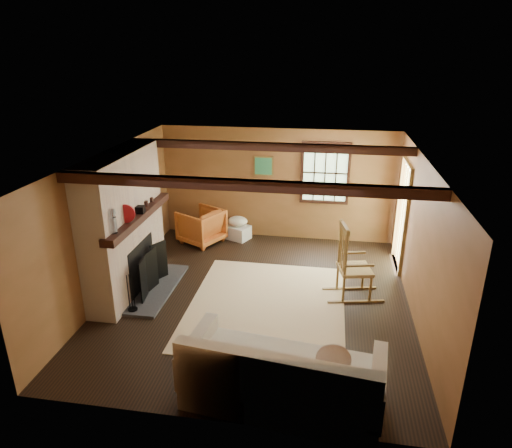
% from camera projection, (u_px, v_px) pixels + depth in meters
% --- Properties ---
extents(ground, '(5.50, 5.50, 0.00)m').
position_uv_depth(ground, '(257.00, 298.00, 7.68)').
color(ground, black).
rests_on(ground, ground).
extents(room_envelope, '(5.02, 5.52, 2.44)m').
position_uv_depth(room_envelope, '(273.00, 202.00, 7.30)').
color(room_envelope, brown).
rests_on(room_envelope, ground).
extents(fireplace, '(1.02, 2.30, 2.40)m').
position_uv_depth(fireplace, '(126.00, 230.00, 7.62)').
color(fireplace, '#A66740').
rests_on(fireplace, ground).
extents(rug, '(2.50, 3.00, 0.01)m').
position_uv_depth(rug, '(267.00, 305.00, 7.47)').
color(rug, beige).
rests_on(rug, ground).
extents(rocking_chair, '(1.03, 0.68, 1.31)m').
position_uv_depth(rocking_chair, '(352.00, 267.00, 7.56)').
color(rocking_chair, tan).
rests_on(rocking_chair, ground).
extents(sofa, '(2.41, 1.30, 0.93)m').
position_uv_depth(sofa, '(282.00, 380.00, 5.30)').
color(sofa, silver).
rests_on(sofa, ground).
extents(firewood_pile, '(0.59, 0.11, 0.21)m').
position_uv_depth(firewood_pile, '(189.00, 229.00, 10.33)').
color(firewood_pile, brown).
rests_on(firewood_pile, ground).
extents(laundry_basket, '(0.61, 0.55, 0.30)m').
position_uv_depth(laundry_basket, '(238.00, 232.00, 10.03)').
color(laundry_basket, white).
rests_on(laundry_basket, ground).
extents(basket_pillow, '(0.48, 0.41, 0.22)m').
position_uv_depth(basket_pillow, '(238.00, 221.00, 9.93)').
color(basket_pillow, silver).
rests_on(basket_pillow, laundry_basket).
extents(armchair, '(1.10, 1.09, 0.75)m').
position_uv_depth(armchair, '(201.00, 226.00, 9.76)').
color(armchair, '#BF6026').
rests_on(armchair, ground).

